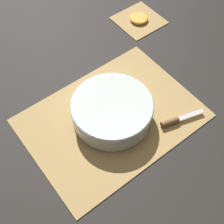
# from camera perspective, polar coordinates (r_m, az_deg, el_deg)

# --- Properties ---
(ground_plane) EXTENTS (6.00, 6.00, 0.00)m
(ground_plane) POSITION_cam_1_polar(r_m,az_deg,el_deg) (0.94, -0.00, -1.14)
(ground_plane) COLOR black
(bamboo_mat_center) EXTENTS (0.51, 0.37, 0.01)m
(bamboo_mat_center) POSITION_cam_1_polar(r_m,az_deg,el_deg) (0.93, -0.00, -1.04)
(bamboo_mat_center) COLOR #A8844C
(bamboo_mat_center) RESTS_ON ground_plane
(coaster_mat_far_right) EXTENTS (0.16, 0.16, 0.01)m
(coaster_mat_far_right) POSITION_cam_1_polar(r_m,az_deg,el_deg) (1.24, 4.93, 16.42)
(coaster_mat_far_right) COLOR #A8844C
(coaster_mat_far_right) RESTS_ON ground_plane
(fruit_salad_bowl) EXTENTS (0.24, 0.24, 0.07)m
(fruit_salad_bowl) POSITION_cam_1_polar(r_m,az_deg,el_deg) (0.90, 0.03, 0.42)
(fruit_salad_bowl) COLOR silver
(fruit_salad_bowl) RESTS_ON bamboo_mat_center
(paring_knife) EXTENTS (0.14, 0.05, 0.02)m
(paring_knife) POSITION_cam_1_polar(r_m,az_deg,el_deg) (0.93, 10.93, -1.67)
(paring_knife) COLOR silver
(paring_knife) RESTS_ON bamboo_mat_center
(orange_slice_whole) EXTENTS (0.07, 0.07, 0.01)m
(orange_slice_whole) POSITION_cam_1_polar(r_m,az_deg,el_deg) (1.23, 4.96, 16.71)
(orange_slice_whole) COLOR #F9A338
(orange_slice_whole) RESTS_ON coaster_mat_far_right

